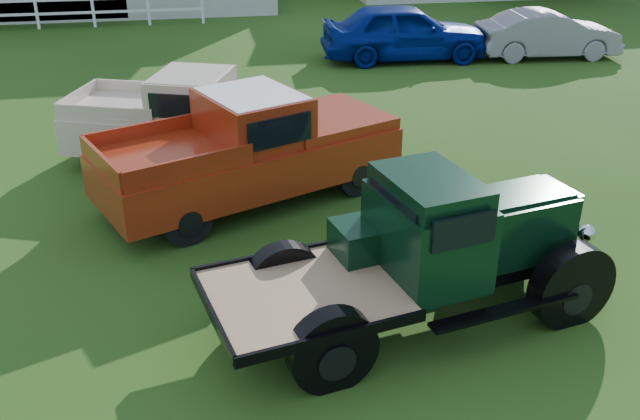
{
  "coord_description": "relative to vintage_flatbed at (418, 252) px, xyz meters",
  "views": [
    {
      "loc": [
        -1.43,
        -7.96,
        5.64
      ],
      "look_at": [
        0.2,
        1.2,
        1.05
      ],
      "focal_mm": 40.0,
      "sensor_mm": 36.0,
      "label": 1
    }
  ],
  "objects": [
    {
      "name": "ground",
      "position": [
        -1.25,
        0.23,
        -1.05
      ],
      "size": [
        120.0,
        120.0,
        0.0
      ],
      "primitive_type": "plane",
      "color": "#17350A"
    },
    {
      "name": "fence_rail",
      "position": [
        -9.25,
        20.23,
        -0.45
      ],
      "size": [
        14.2,
        0.16,
        1.2
      ],
      "primitive_type": null,
      "color": "white",
      "rests_on": "ground"
    },
    {
      "name": "vintage_flatbed",
      "position": [
        0.0,
        0.0,
        0.0
      ],
      "size": [
        5.62,
        3.18,
        2.1
      ],
      "primitive_type": null,
      "rotation": [
        0.0,
        0.0,
        0.22
      ],
      "color": "black",
      "rests_on": "ground"
    },
    {
      "name": "red_pickup",
      "position": [
        -1.85,
        4.17,
        -0.03
      ],
      "size": [
        5.98,
        4.21,
        2.04
      ],
      "primitive_type": null,
      "rotation": [
        0.0,
        0.0,
        0.41
      ],
      "color": "maroon",
      "rests_on": "ground"
    },
    {
      "name": "white_pickup",
      "position": [
        -2.88,
        6.16,
        -0.12
      ],
      "size": [
        5.4,
        3.56,
        1.85
      ],
      "primitive_type": null,
      "rotation": [
        0.0,
        0.0,
        -0.35
      ],
      "color": "beige",
      "rests_on": "ground"
    },
    {
      "name": "misc_car_blue",
      "position": [
        3.76,
        13.57,
        -0.18
      ],
      "size": [
        5.17,
        2.29,
        1.73
      ],
      "primitive_type": "imported",
      "rotation": [
        0.0,
        0.0,
        1.52
      ],
      "color": "navy",
      "rests_on": "ground"
    },
    {
      "name": "misc_car_grey",
      "position": [
        8.27,
        13.07,
        -0.33
      ],
      "size": [
        4.46,
        1.83,
        1.44
      ],
      "primitive_type": "imported",
      "rotation": [
        0.0,
        0.0,
        1.5
      ],
      "color": "gray",
      "rests_on": "ground"
    }
  ]
}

